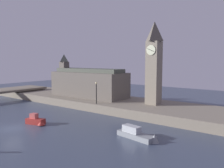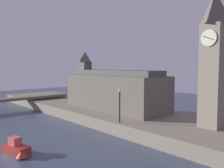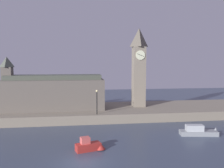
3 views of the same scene
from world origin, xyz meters
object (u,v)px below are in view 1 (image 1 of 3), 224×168
at_px(streetlamp, 96,90).
at_px(boat_dinghy_red, 36,121).
at_px(parliament_hall, 88,83).
at_px(boat_cruiser_grey, 139,135).
at_px(clock_tower, 154,62).

relative_size(streetlamp, boat_dinghy_red, 1.11).
xyz_separation_m(parliament_hall, streetlamp, (7.50, -5.71, -0.49)).
distance_m(boat_cruiser_grey, boat_dinghy_red, 15.66).
distance_m(clock_tower, streetlamp, 11.37).
xyz_separation_m(parliament_hall, boat_cruiser_grey, (21.15, -13.54, -3.96)).
bearing_deg(streetlamp, parliament_hall, 142.70).
relative_size(clock_tower, streetlamp, 3.69).
bearing_deg(boat_dinghy_red, parliament_hall, 109.03).
height_order(clock_tower, boat_dinghy_red, clock_tower).
height_order(clock_tower, streetlamp, clock_tower).
xyz_separation_m(streetlamp, boat_cruiser_grey, (13.66, -7.84, -3.47)).
xyz_separation_m(clock_tower, parliament_hall, (-15.73, -0.27, -4.58)).
bearing_deg(parliament_hall, boat_cruiser_grey, -32.63).
xyz_separation_m(clock_tower, streetlamp, (-8.24, -5.97, -5.06)).
relative_size(clock_tower, parliament_hall, 0.83).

